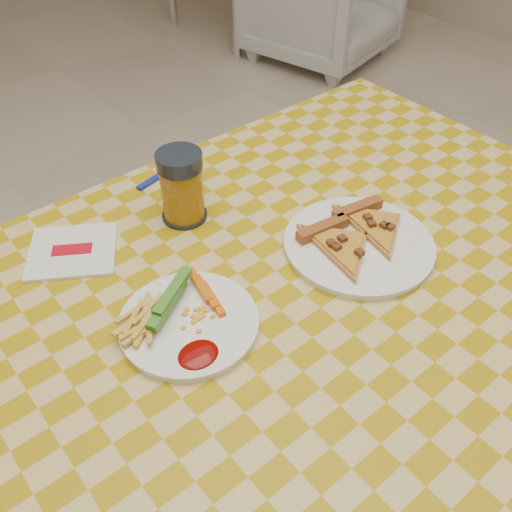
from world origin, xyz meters
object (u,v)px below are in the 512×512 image
at_px(plate_right, 359,246).
at_px(plate_left, 189,324).
at_px(table, 288,313).
at_px(drink_glass, 182,187).

bearing_deg(plate_right, plate_left, 173.42).
bearing_deg(table, plate_left, 171.94).
relative_size(plate_left, drink_glass, 1.53).
xyz_separation_m(table, drink_glass, (-0.03, 0.25, 0.14)).
relative_size(table, plate_left, 6.30).
bearing_deg(drink_glass, plate_right, -55.40).
height_order(plate_left, plate_right, same).
bearing_deg(plate_left, table, -8.06).
relative_size(plate_left, plate_right, 0.81).
height_order(table, plate_right, plate_right).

